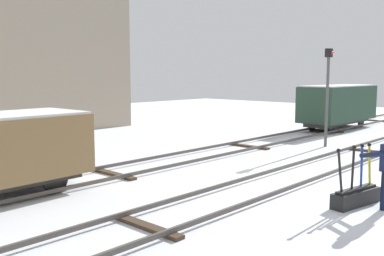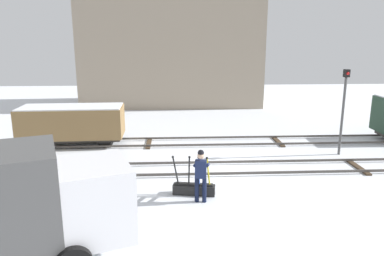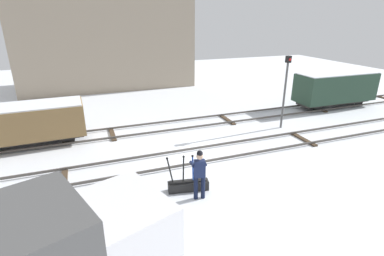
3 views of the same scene
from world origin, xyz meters
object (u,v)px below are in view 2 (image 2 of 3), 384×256
Objects in this scene: switch_lever_frame at (194,188)px; delivery_truck at (7,205)px; signal_post at (344,104)px; freight_car_near_switch at (72,123)px; rail_worker at (201,172)px.

delivery_truck reaches higher than switch_lever_frame.
delivery_truck is 1.42× the size of signal_post.
delivery_truck is 10.93m from freight_car_near_switch.
signal_post is 13.62m from freight_car_near_switch.
signal_post is at bearing 45.01° from rail_worker.
switch_lever_frame is at bearing 22.37° from delivery_truck.
switch_lever_frame is 0.38× the size of signal_post.
delivery_truck is 1.10× the size of freight_car_near_switch.
freight_car_near_switch is (-13.37, 2.28, -1.28)m from signal_post.
freight_car_near_switch is (-6.22, 7.26, 0.16)m from rail_worker.
signal_post is (12.00, 8.55, 0.83)m from delivery_truck.
signal_post is at bearing 15.90° from delivery_truck.
freight_car_near_switch is (-1.37, 10.84, -0.45)m from delivery_truck.
signal_post reaches higher than rail_worker.
delivery_truck is (-4.86, -3.58, 0.60)m from rail_worker.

